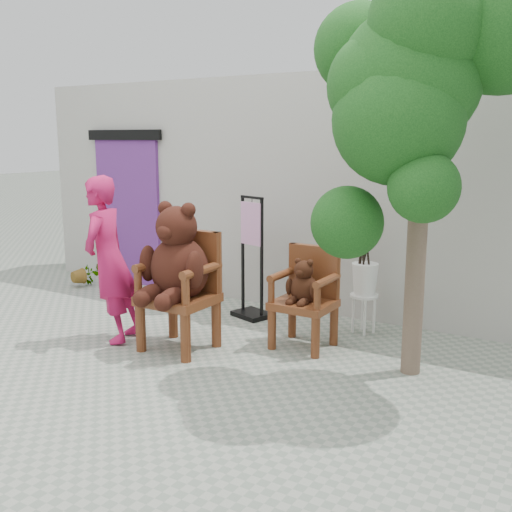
{
  "coord_description": "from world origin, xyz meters",
  "views": [
    {
      "loc": [
        3.36,
        -4.15,
        2.2
      ],
      "look_at": [
        0.06,
        1.28,
        0.95
      ],
      "focal_mm": 42.0,
      "sensor_mm": 36.0,
      "label": 1
    }
  ],
  "objects_px": {
    "person": "(110,260)",
    "tree": "(430,66)",
    "chair_big": "(178,268)",
    "cafe_table": "(183,275)",
    "chair_small": "(306,290)",
    "stool_bucket": "(365,278)",
    "display_stand": "(252,271)"
  },
  "relations": [
    {
      "from": "chair_small",
      "to": "display_stand",
      "type": "xyz_separation_m",
      "value": [
        -1.05,
        0.6,
        -0.03
      ]
    },
    {
      "from": "tree",
      "to": "stool_bucket",
      "type": "bearing_deg",
      "value": 128.98
    },
    {
      "from": "chair_big",
      "to": "display_stand",
      "type": "xyz_separation_m",
      "value": [
        0.05,
        1.37,
        -0.3
      ]
    },
    {
      "from": "person",
      "to": "display_stand",
      "type": "height_order",
      "value": "person"
    },
    {
      "from": "chair_small",
      "to": "person",
      "type": "relative_size",
      "value": 0.59
    },
    {
      "from": "display_stand",
      "to": "person",
      "type": "bearing_deg",
      "value": -101.38
    },
    {
      "from": "cafe_table",
      "to": "stool_bucket",
      "type": "xyz_separation_m",
      "value": [
        2.43,
        0.23,
        0.2
      ]
    },
    {
      "from": "cafe_table",
      "to": "tree",
      "type": "bearing_deg",
      "value": -15.42
    },
    {
      "from": "person",
      "to": "chair_big",
      "type": "bearing_deg",
      "value": 84.49
    },
    {
      "from": "chair_small",
      "to": "chair_big",
      "type": "bearing_deg",
      "value": -144.75
    },
    {
      "from": "chair_small",
      "to": "stool_bucket",
      "type": "relative_size",
      "value": 0.74
    },
    {
      "from": "cafe_table",
      "to": "stool_bucket",
      "type": "relative_size",
      "value": 0.48
    },
    {
      "from": "chair_small",
      "to": "tree",
      "type": "distance_m",
      "value": 2.58
    },
    {
      "from": "display_stand",
      "to": "tree",
      "type": "distance_m",
      "value": 3.39
    },
    {
      "from": "chair_small",
      "to": "display_stand",
      "type": "relative_size",
      "value": 0.71
    },
    {
      "from": "display_stand",
      "to": "cafe_table",
      "type": "bearing_deg",
      "value": -156.31
    },
    {
      "from": "person",
      "to": "tree",
      "type": "distance_m",
      "value": 3.77
    },
    {
      "from": "chair_small",
      "to": "stool_bucket",
      "type": "xyz_separation_m",
      "value": [
        0.38,
        0.73,
        0.03
      ]
    },
    {
      "from": "person",
      "to": "tree",
      "type": "relative_size",
      "value": 0.48
    },
    {
      "from": "person",
      "to": "cafe_table",
      "type": "relative_size",
      "value": 2.56
    },
    {
      "from": "chair_big",
      "to": "stool_bucket",
      "type": "distance_m",
      "value": 2.12
    },
    {
      "from": "chair_big",
      "to": "stool_bucket",
      "type": "height_order",
      "value": "chair_big"
    },
    {
      "from": "chair_small",
      "to": "stool_bucket",
      "type": "distance_m",
      "value": 0.82
    },
    {
      "from": "chair_big",
      "to": "cafe_table",
      "type": "height_order",
      "value": "chair_big"
    },
    {
      "from": "stool_bucket",
      "to": "tree",
      "type": "xyz_separation_m",
      "value": [
        0.94,
        -1.16,
        2.14
      ]
    },
    {
      "from": "tree",
      "to": "cafe_table",
      "type": "bearing_deg",
      "value": 164.58
    },
    {
      "from": "chair_big",
      "to": "chair_small",
      "type": "xyz_separation_m",
      "value": [
        1.1,
        0.78,
        -0.27
      ]
    },
    {
      "from": "cafe_table",
      "to": "display_stand",
      "type": "distance_m",
      "value": 1.03
    },
    {
      "from": "chair_small",
      "to": "cafe_table",
      "type": "distance_m",
      "value": 2.12
    },
    {
      "from": "person",
      "to": "display_stand",
      "type": "xyz_separation_m",
      "value": [
        0.87,
        1.54,
        -0.32
      ]
    },
    {
      "from": "cafe_table",
      "to": "stool_bucket",
      "type": "distance_m",
      "value": 2.45
    },
    {
      "from": "tree",
      "to": "chair_big",
      "type": "bearing_deg",
      "value": -171.92
    }
  ]
}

